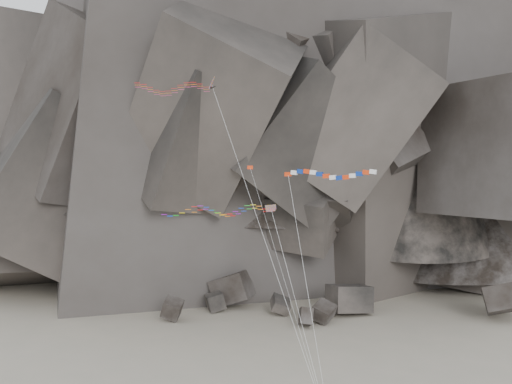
{
  "coord_description": "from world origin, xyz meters",
  "views": [
    {
      "loc": [
        3.26,
        -58.08,
        24.97
      ],
      "look_at": [
        0.22,
        6.0,
        21.81
      ],
      "focal_mm": 40.0,
      "sensor_mm": 36.0,
      "label": 1
    }
  ],
  "objects_px": {
    "parafoil_kite": "(214,211)",
    "pennant_kite": "(263,213)",
    "delta_kite": "(170,88)",
    "banner_kite": "(329,176)"
  },
  "relations": [
    {
      "from": "delta_kite",
      "to": "banner_kite",
      "type": "bearing_deg",
      "value": -13.34
    },
    {
      "from": "delta_kite",
      "to": "parafoil_kite",
      "type": "bearing_deg",
      "value": -37.16
    },
    {
      "from": "banner_kite",
      "to": "parafoil_kite",
      "type": "height_order",
      "value": "banner_kite"
    },
    {
      "from": "parafoil_kite",
      "to": "delta_kite",
      "type": "bearing_deg",
      "value": 141.95
    },
    {
      "from": "parafoil_kite",
      "to": "pennant_kite",
      "type": "height_order",
      "value": "pennant_kite"
    },
    {
      "from": "delta_kite",
      "to": "pennant_kite",
      "type": "xyz_separation_m",
      "value": [
        10.34,
        -2.21,
        -13.44
      ]
    },
    {
      "from": "banner_kite",
      "to": "pennant_kite",
      "type": "height_order",
      "value": "pennant_kite"
    },
    {
      "from": "banner_kite",
      "to": "parafoil_kite",
      "type": "xyz_separation_m",
      "value": [
        -11.67,
        0.48,
        -3.58
      ]
    },
    {
      "from": "delta_kite",
      "to": "banner_kite",
      "type": "xyz_separation_m",
      "value": [
        17.0,
        -4.98,
        -9.47
      ]
    },
    {
      "from": "parafoil_kite",
      "to": "pennant_kite",
      "type": "relative_size",
      "value": 0.83
    }
  ]
}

